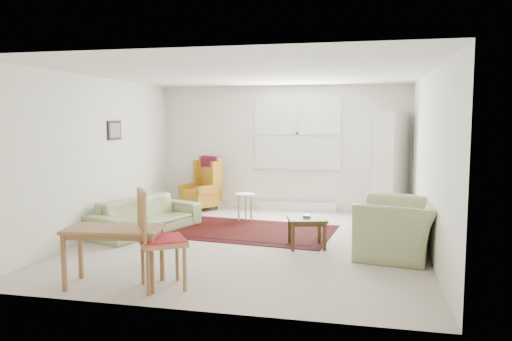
% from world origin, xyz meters
% --- Properties ---
extents(room, '(5.04, 5.54, 2.51)m').
position_xyz_m(room, '(0.02, 0.21, 1.26)').
color(room, '#BBB1A0').
rests_on(room, ground).
extents(rug, '(2.89, 2.02, 0.03)m').
position_xyz_m(rug, '(-0.21, 0.68, 0.01)').
color(rug, black).
rests_on(rug, ground).
extents(sofa, '(1.36, 2.06, 0.78)m').
position_xyz_m(sofa, '(-1.82, 0.24, 0.39)').
color(sofa, '#8E9966').
rests_on(sofa, ground).
extents(armchair, '(1.22, 1.34, 0.92)m').
position_xyz_m(armchair, '(2.10, -0.33, 0.46)').
color(armchair, '#8E9966').
rests_on(armchair, ground).
extents(wingback_chair, '(0.88, 0.89, 1.09)m').
position_xyz_m(wingback_chair, '(-1.61, 2.34, 0.54)').
color(wingback_chair, '#B27A1B').
rests_on(wingback_chair, ground).
extents(coffee_table, '(0.65, 0.65, 0.44)m').
position_xyz_m(coffee_table, '(0.84, -0.11, 0.22)').
color(coffee_table, '#3E2B13').
rests_on(coffee_table, ground).
extents(stool, '(0.48, 0.48, 0.50)m').
position_xyz_m(stool, '(-0.48, 1.52, 0.25)').
color(stool, white).
rests_on(stool, ground).
extents(cabinet, '(0.70, 0.89, 1.97)m').
position_xyz_m(cabinet, '(2.10, 2.35, 0.98)').
color(cabinet, silver).
rests_on(cabinet, ground).
extents(desk, '(1.11, 0.68, 0.66)m').
position_xyz_m(desk, '(-1.03, -2.25, 0.33)').
color(desk, olive).
rests_on(desk, ground).
extents(desk_chair, '(0.66, 0.66, 1.09)m').
position_xyz_m(desk_chair, '(-0.48, -2.19, 0.55)').
color(desk_chair, olive).
rests_on(desk_chair, ground).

